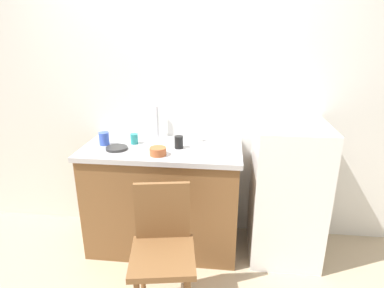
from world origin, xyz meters
name	(u,v)px	position (x,y,z in m)	size (l,w,h in m)	color
back_wall	(185,88)	(0.00, 1.00, 1.34)	(4.80, 0.10, 2.69)	silver
cabinet_base	(164,199)	(-0.14, 0.65, 0.44)	(1.24, 0.60, 0.88)	brown
countertop	(162,149)	(-0.14, 0.65, 0.90)	(1.28, 0.64, 0.04)	#B7B7BC
faucet	(157,122)	(-0.23, 0.90, 1.06)	(0.02, 0.02, 0.27)	#B7B7BC
refrigerator	(286,192)	(0.87, 0.66, 0.57)	(0.55, 0.59, 1.14)	white
chair	(163,247)	(0.00, -0.06, 0.50)	(0.46, 0.46, 0.89)	brown
terracotta_bowl	(158,151)	(-0.13, 0.46, 0.95)	(0.13, 0.13, 0.06)	#B25B33
hotplate	(117,148)	(-0.48, 0.55, 0.93)	(0.17, 0.17, 0.02)	#2D2D2D
cup_teal	(134,139)	(-0.38, 0.70, 0.96)	(0.06, 0.06, 0.08)	teal
cup_white	(199,136)	(0.15, 0.82, 0.96)	(0.06, 0.06, 0.08)	white
cup_blue	(104,139)	(-0.62, 0.64, 0.97)	(0.08, 0.08, 0.11)	blue
cup_black	(179,142)	(0.00, 0.63, 0.97)	(0.07, 0.07, 0.10)	black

